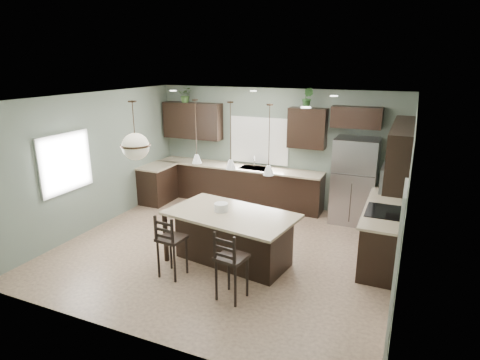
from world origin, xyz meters
name	(u,v)px	position (x,y,z in m)	size (l,w,h in m)	color
ground	(227,248)	(0.00, 0.00, 0.00)	(6.00, 6.00, 0.00)	#9E8466
pantry_door	(396,269)	(2.98, -1.55, 1.02)	(0.04, 0.82, 2.04)	white
window_back	(259,141)	(-0.40, 2.73, 1.55)	(1.35, 0.02, 1.00)	white
window_left	(65,163)	(-2.98, -0.80, 1.55)	(0.02, 1.10, 1.00)	white
left_return_cabs	(158,184)	(-2.70, 1.70, 0.45)	(0.60, 0.90, 0.90)	black
left_return_countertop	(157,166)	(-2.68, 1.70, 0.92)	(0.66, 0.96, 0.04)	#BAAF8D
back_lower_cabs	(238,185)	(-0.85, 2.45, 0.45)	(4.20, 0.60, 0.90)	black
back_countertop	(237,167)	(-0.85, 2.43, 0.92)	(4.20, 0.66, 0.04)	#BAAF8D
sink_inset	(255,168)	(-0.40, 2.43, 0.94)	(0.70, 0.45, 0.01)	gray
faucet	(254,162)	(-0.40, 2.40, 1.08)	(0.02, 0.02, 0.28)	silver
back_upper_left	(193,121)	(-2.15, 2.58, 1.95)	(1.55, 0.34, 0.90)	black
back_upper_right	(307,128)	(0.80, 2.58, 1.95)	(0.85, 0.34, 0.90)	black
fridge_header	(357,117)	(1.85, 2.58, 2.25)	(1.05, 0.34, 0.45)	black
right_lower_cabs	(384,232)	(2.70, 0.87, 0.45)	(0.60, 2.35, 0.90)	black
right_countertop	(385,208)	(2.68, 0.87, 0.92)	(0.66, 2.35, 0.04)	#BAAF8D
cooktop	(384,211)	(2.68, 0.60, 0.94)	(0.58, 0.75, 0.02)	black
wall_oven_front	(364,235)	(2.40, 0.60, 0.45)	(0.01, 0.72, 0.60)	gray
right_upper_cabs	(401,151)	(2.83, 0.87, 1.95)	(0.34, 2.35, 0.90)	black
microwave	(394,178)	(2.78, 0.60, 1.55)	(0.40, 0.75, 0.40)	gray
refrigerator	(354,181)	(1.95, 2.31, 0.93)	(0.90, 0.74, 1.85)	#9D9CA5
kitchen_island	(231,238)	(0.31, -0.47, 0.46)	(2.16, 1.23, 0.92)	black
serving_dish	(221,207)	(0.11, -0.44, 0.99)	(0.24, 0.24, 0.14)	silver
bar_stool_left	(172,245)	(-0.38, -1.25, 0.54)	(0.40, 0.40, 1.09)	black
bar_stool_right	(232,265)	(0.78, -1.46, 0.55)	(0.41, 0.41, 1.10)	black
pendant_left	(196,132)	(-0.38, -0.36, 2.25)	(0.17, 0.17, 1.10)	white
pendant_center	(230,136)	(0.31, -0.47, 2.25)	(0.17, 0.17, 1.10)	silver
pendant_right	(269,140)	(1.00, -0.58, 2.25)	(0.17, 0.17, 1.10)	silver
chandelier	(134,131)	(-1.16, -0.99, 2.31)	(0.49, 0.49, 0.97)	#FAF0CC
plant_back_left	(186,95)	(-2.31, 2.55, 2.59)	(0.34, 0.29, 0.38)	#325123
plant_back_right	(308,98)	(0.78, 2.55, 2.62)	(0.24, 0.20, 0.44)	#295625
room_shell	(226,161)	(0.00, 0.00, 1.70)	(6.00, 6.00, 6.00)	slate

